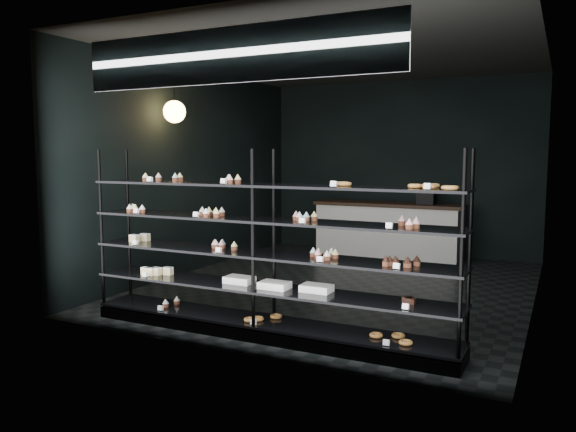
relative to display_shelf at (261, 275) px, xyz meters
The scene contains 5 objects.
room 2.64m from the display_shelf, 91.14° to the left, with size 5.01×6.01×3.20m.
display_shelf is the anchor object (origin of this frame).
signage 2.17m from the display_shelf, 95.82° to the right, with size 3.30×0.05×0.50m.
pendant_lamp 3.28m from the display_shelf, 145.37° to the left, with size 0.31×0.31×0.88m.
service_counter 4.95m from the display_shelf, 91.36° to the left, with size 2.67×0.65×1.23m.
Camera 1 is at (2.78, -7.35, 1.86)m, focal length 35.00 mm.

